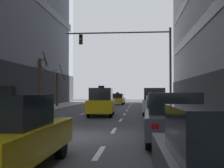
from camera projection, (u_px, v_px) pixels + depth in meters
The scene contains 25 objects.
ground_plane at pixel (67, 136), 11.66m from camera, with size 120.00×120.00×0.00m, color #424247.
lane_stripe_l1_s4 at pixel (42, 129), 13.81m from camera, with size 0.16×2.00×0.01m, color silver.
lane_stripe_l1_s5 at pixel (68, 120), 18.78m from camera, with size 0.16×2.00×0.01m, color silver.
lane_stripe_l1_s6 at pixel (82, 114), 23.76m from camera, with size 0.16×2.00×0.01m, color silver.
lane_stripe_l1_s7 at pixel (92, 110), 28.74m from camera, with size 0.16×2.00×0.01m, color silver.
lane_stripe_l1_s8 at pixel (99, 107), 33.72m from camera, with size 0.16×2.00×0.01m, color silver.
lane_stripe_l1_s9 at pixel (104, 105), 38.70m from camera, with size 0.16×2.00×0.01m, color silver.
lane_stripe_l1_s10 at pixel (108, 104), 43.67m from camera, with size 0.16×2.00×0.01m, color silver.
lane_stripe_l2_s3 at pixel (99, 153), 8.52m from camera, with size 0.16×2.00×0.01m, color silver.
lane_stripe_l2_s4 at pixel (114, 130), 13.50m from camera, with size 0.16×2.00×0.01m, color silver.
lane_stripe_l2_s5 at pixel (121, 120), 18.48m from camera, with size 0.16×2.00×0.01m, color silver.
lane_stripe_l2_s6 at pixel (124, 114), 23.46m from camera, with size 0.16×2.00×0.01m, color silver.
lane_stripe_l2_s7 at pixel (127, 110), 28.44m from camera, with size 0.16×2.00×0.01m, color silver.
lane_stripe_l2_s8 at pixel (129, 108), 33.41m from camera, with size 0.16×2.00×0.01m, color silver.
lane_stripe_l2_s9 at pixel (130, 106), 38.39m from camera, with size 0.16×2.00×0.01m, color silver.
lane_stripe_l2_s10 at pixel (131, 104), 43.37m from camera, with size 0.16×2.00×0.01m, color silver.
taxi_driving_0 at pixel (101, 102), 21.56m from camera, with size 1.91×4.28×2.21m.
taxi_driving_1 at pixel (118, 99), 41.18m from camera, with size 1.92×4.21×1.72m.
taxi_driving_2 at pixel (7, 134), 6.52m from camera, with size 1.90×4.52×1.88m.
car_parked_1 at pixel (173, 118), 10.29m from camera, with size 2.06×4.66×1.73m.
car_parked_2 at pixel (161, 111), 15.58m from camera, with size 1.78×4.18×1.56m.
car_parked_3 at pixel (154, 101), 22.83m from camera, with size 1.87×4.29×2.06m.
traffic_signal_0 at pixel (139, 53), 24.94m from camera, with size 9.01×0.35×7.00m.
street_tree_0 at pixel (40, 83), 28.14m from camera, with size 1.90×1.90×5.40m.
street_tree_1 at pixel (57, 88), 34.12m from camera, with size 2.13×2.12×4.68m.
Camera 1 is at (2.82, -11.51, 1.75)m, focal length 47.59 mm.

